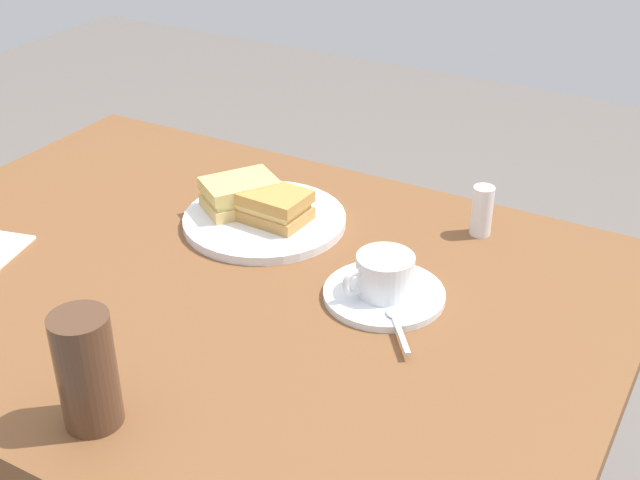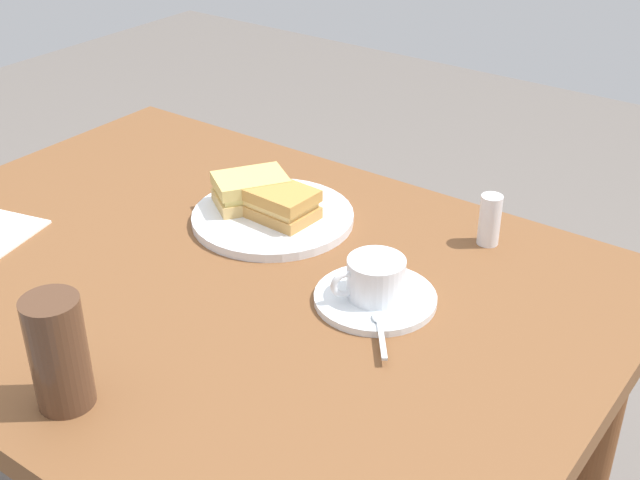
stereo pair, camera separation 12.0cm
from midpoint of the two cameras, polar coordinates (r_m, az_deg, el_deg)
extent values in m
cube|color=brown|center=(1.19, -4.05, -2.89)|extent=(1.09, 0.80, 0.04)
cylinder|color=brown|center=(1.49, 20.17, -14.80)|extent=(0.06, 0.06, 0.69)
cylinder|color=brown|center=(1.87, -8.55, -3.07)|extent=(0.06, 0.06, 0.69)
cylinder|color=white|center=(1.30, -0.59, 1.48)|extent=(0.25, 0.25, 0.01)
cube|color=#BB8645|center=(1.29, -0.56, 2.08)|extent=(0.14, 0.08, 0.02)
cube|color=#E5BF6D|center=(1.29, -0.56, 2.64)|extent=(0.13, 0.08, 0.01)
cube|color=#B8843E|center=(1.28, -0.57, 3.21)|extent=(0.14, 0.08, 0.02)
cube|color=tan|center=(1.32, -2.11, 2.78)|extent=(0.13, 0.13, 0.02)
cube|color=#DBCE75|center=(1.32, -2.12, 3.34)|extent=(0.12, 0.12, 0.01)
cube|color=tan|center=(1.31, -2.14, 3.90)|extent=(0.13, 0.13, 0.02)
cylinder|color=white|center=(1.12, 6.83, -4.03)|extent=(0.16, 0.16, 0.01)
cylinder|color=white|center=(1.10, 6.92, -2.65)|extent=(0.08, 0.08, 0.05)
cylinder|color=#B47F47|center=(1.09, 7.00, -1.63)|extent=(0.07, 0.07, 0.01)
torus|color=white|center=(1.09, 4.85, -3.09)|extent=(0.03, 0.04, 0.04)
cube|color=silver|center=(1.03, 7.55, -6.85)|extent=(0.05, 0.06, 0.00)
ellipsoid|color=silver|center=(1.07, 7.22, -5.30)|extent=(0.03, 0.03, 0.01)
cylinder|color=silver|center=(1.27, 14.10, 1.26)|extent=(0.03, 0.03, 0.08)
cylinder|color=#4E3222|center=(0.94, -13.84, -7.55)|extent=(0.06, 0.06, 0.14)
camera|label=1|loc=(0.06, -87.14, 1.64)|focal=47.24mm
camera|label=2|loc=(0.06, 92.86, -1.64)|focal=47.24mm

